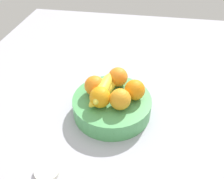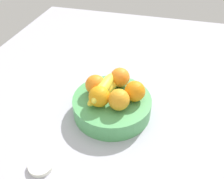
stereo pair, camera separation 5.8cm
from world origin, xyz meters
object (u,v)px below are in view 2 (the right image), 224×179
(orange_front_left, at_px, (119,100))
(orange_back_left, at_px, (96,84))
(orange_front_right, at_px, (135,91))
(orange_center, at_px, (120,77))
(banana_bunch, at_px, (104,90))
(jar_lid, at_px, (41,165))
(orange_back_right, at_px, (99,96))
(fruit_bowl, at_px, (112,105))

(orange_front_left, distance_m, orange_back_left, 0.11)
(orange_front_left, distance_m, orange_front_right, 0.07)
(orange_center, bearing_deg, banana_bunch, -26.18)
(orange_front_left, relative_size, jar_lid, 1.00)
(orange_back_left, distance_m, banana_bunch, 0.04)
(orange_back_right, relative_size, jar_lid, 1.00)
(fruit_bowl, bearing_deg, orange_center, 174.12)
(orange_back_left, height_order, banana_bunch, orange_back_left)
(banana_bunch, height_order, jar_lid, banana_bunch)
(orange_front_left, distance_m, jar_lid, 0.30)
(fruit_bowl, relative_size, orange_back_left, 3.89)
(orange_front_right, relative_size, orange_back_right, 1.00)
(fruit_bowl, height_order, orange_front_left, orange_front_left)
(fruit_bowl, relative_size, banana_bunch, 1.56)
(orange_back_right, bearing_deg, fruit_bowl, 141.00)
(orange_center, height_order, orange_back_right, same)
(banana_bunch, bearing_deg, fruit_bowl, 83.71)
(orange_front_left, bearing_deg, orange_back_right, -89.22)
(jar_lid, bearing_deg, orange_front_right, 143.63)
(orange_back_left, xyz_separation_m, orange_back_right, (0.06, 0.03, 0.00))
(fruit_bowl, relative_size, orange_front_right, 3.89)
(orange_center, xyz_separation_m, orange_back_left, (0.06, -0.07, 0.00))
(orange_front_right, bearing_deg, orange_back_left, -90.03)
(orange_center, distance_m, orange_back_right, 0.13)
(fruit_bowl, height_order, orange_front_right, orange_front_right)
(orange_center, distance_m, jar_lid, 0.39)
(orange_center, xyz_separation_m, orange_back_right, (0.12, -0.04, 0.00))
(orange_front_left, bearing_deg, jar_lid, -36.51)
(orange_center, relative_size, banana_bunch, 0.40)
(orange_front_left, bearing_deg, fruit_bowl, -139.63)
(orange_back_left, bearing_deg, orange_center, 130.66)
(banana_bunch, bearing_deg, orange_back_right, -3.52)
(orange_back_left, bearing_deg, fruit_bowl, 73.52)
(orange_back_right, height_order, jar_lid, orange_back_right)
(orange_back_right, distance_m, jar_lid, 0.27)
(orange_back_right, bearing_deg, orange_front_left, 90.78)
(fruit_bowl, bearing_deg, jar_lid, -27.10)
(orange_front_left, bearing_deg, banana_bunch, -123.94)
(orange_front_right, bearing_deg, fruit_bowl, -75.95)
(fruit_bowl, bearing_deg, orange_front_right, 104.05)
(orange_back_right, xyz_separation_m, jar_lid, (0.23, -0.11, -0.09))
(orange_center, height_order, jar_lid, orange_center)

